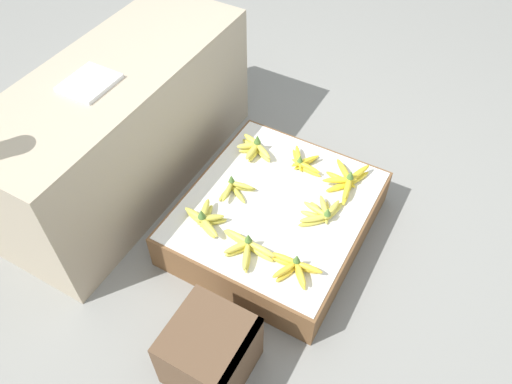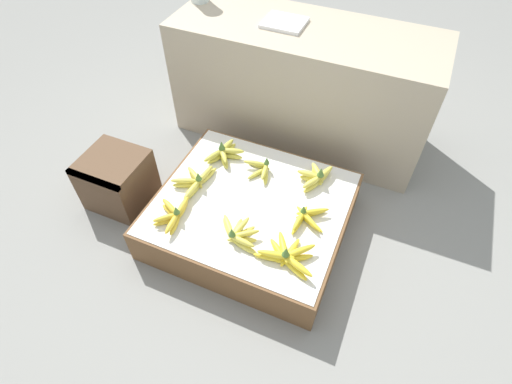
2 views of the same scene
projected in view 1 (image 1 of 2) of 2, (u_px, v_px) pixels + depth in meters
name	position (u px, v px, depth m)	size (l,w,h in m)	color
ground_plane	(275.00, 230.00, 2.49)	(10.00, 10.00, 0.00)	gray
display_platform	(276.00, 217.00, 2.41)	(0.92, 0.82, 0.21)	brown
back_vendor_table	(124.00, 128.00, 2.47)	(1.48, 0.56, 0.70)	tan
wooden_crate	(210.00, 351.00, 1.92)	(0.31, 0.30, 0.30)	brown
banana_bunch_front_left	(295.00, 268.00, 2.07)	(0.15, 0.23, 0.09)	gold
banana_bunch_front_midleft	(322.00, 213.00, 2.26)	(0.23, 0.17, 0.10)	#DBCC4C
banana_bunch_front_midright	(347.00, 180.00, 2.39)	(0.28, 0.20, 0.10)	yellow
banana_bunch_middle_left	(246.00, 248.00, 2.13)	(0.17, 0.27, 0.10)	#DBCC4C
banana_bunch_middle_midright	(303.00, 162.00, 2.48)	(0.17, 0.21, 0.09)	yellow
banana_bunch_back_left	(205.00, 219.00, 2.23)	(0.18, 0.23, 0.11)	gold
banana_bunch_back_midleft	(235.00, 189.00, 2.36)	(0.18, 0.14, 0.09)	gold
banana_bunch_back_midright	(255.00, 148.00, 2.53)	(0.17, 0.21, 0.11)	#DBCC4C
foam_tray_white	(89.00, 83.00, 2.13)	(0.22, 0.19, 0.02)	white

